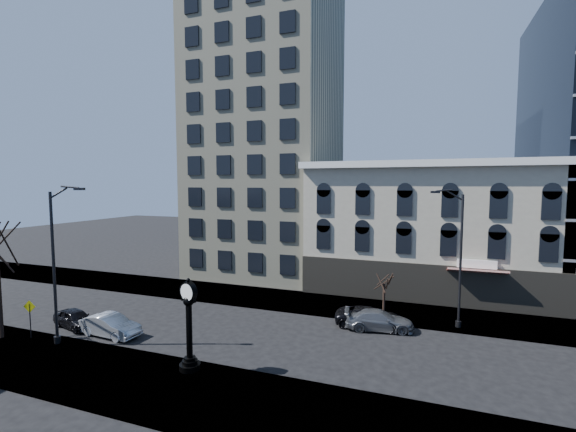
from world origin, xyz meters
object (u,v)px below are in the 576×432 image
at_px(warning_sign, 30,312).
at_px(car_near_a, 75,318).
at_px(car_near_b, 110,326).
at_px(street_clock, 189,328).
at_px(street_lamp_near, 63,223).

bearing_deg(warning_sign, car_near_a, 57.67).
distance_m(car_near_a, car_near_b, 3.66).
xyz_separation_m(car_near_a, car_near_b, (3.64, -0.35, 0.06)).
xyz_separation_m(street_clock, car_near_a, (-11.71, 2.78, -1.80)).
height_order(street_clock, car_near_a, street_clock).
height_order(car_near_a, car_near_b, car_near_b).
bearing_deg(street_lamp_near, car_near_a, 114.49).
relative_size(street_lamp_near, car_near_a, 2.67).
bearing_deg(car_near_a, street_clock, -89.91).
bearing_deg(car_near_a, warning_sign, 175.19).
distance_m(street_clock, car_near_b, 8.61).
bearing_deg(street_clock, car_near_b, 177.20).
xyz_separation_m(street_lamp_near, car_near_b, (1.38, 2.11, -7.26)).
height_order(street_clock, car_near_b, street_clock).
height_order(street_lamp_near, warning_sign, street_lamp_near).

